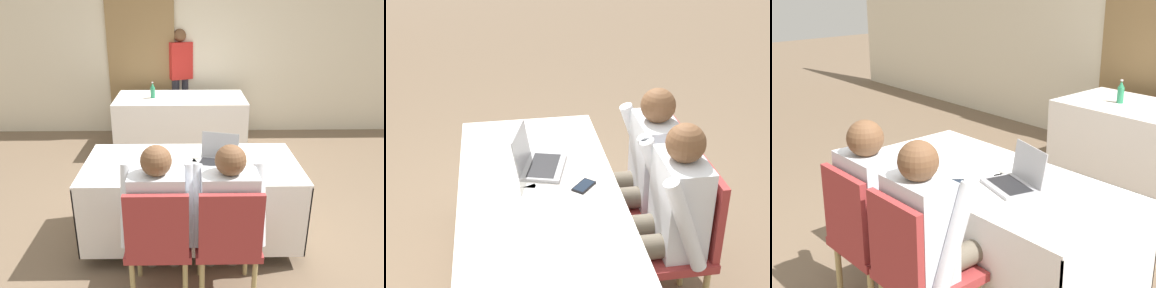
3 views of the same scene
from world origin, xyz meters
TOP-DOWN VIEW (x-y plane):
  - ground_plane at (0.00, 0.00)m, footprint 24.00×24.00m
  - wall_back at (0.00, 2.95)m, footprint 12.00×0.06m
  - curtain_panel at (-0.71, 2.89)m, footprint 1.00×0.04m
  - conference_table_near at (0.00, 0.00)m, footprint 1.77×0.86m
  - conference_table_far at (-0.12, 2.19)m, footprint 1.77×0.86m
  - laptop at (0.22, -0.01)m, footprint 0.37×0.33m
  - cell_phone at (-0.02, -0.24)m, footprint 0.15×0.15m
  - paper_beside_laptop at (0.14, 0.14)m, footprint 0.28×0.34m
  - paper_centre_table at (0.47, -0.24)m, footprint 0.25×0.32m
  - paper_left_edge at (-0.11, 0.11)m, footprint 0.31×0.36m
  - water_bottle at (-0.49, 2.16)m, footprint 0.06×0.06m
  - chair_near_left at (-0.23, -0.73)m, footprint 0.44×0.44m
  - chair_near_right at (0.23, -0.73)m, footprint 0.44×0.44m
  - person_checkered_shirt at (-0.23, -0.63)m, footprint 0.50×0.52m
  - person_white_shirt at (0.23, -0.63)m, footprint 0.50×0.52m
  - person_red_shirt at (-0.13, 2.92)m, footprint 0.39×0.32m

SIDE VIEW (x-z plane):
  - ground_plane at x=0.00m, z-range 0.00..0.00m
  - chair_near_left at x=-0.23m, z-range 0.05..0.97m
  - chair_near_right at x=0.23m, z-range 0.05..0.97m
  - conference_table_near at x=0.00m, z-range 0.20..0.94m
  - conference_table_far at x=-0.12m, z-range 0.20..0.94m
  - person_checkered_shirt at x=-0.23m, z-range 0.08..1.26m
  - person_white_shirt at x=0.23m, z-range 0.08..1.26m
  - paper_beside_laptop at x=0.14m, z-range 0.74..0.74m
  - paper_centre_table at x=0.47m, z-range 0.74..0.74m
  - paper_left_edge at x=-0.11m, z-range 0.74..0.74m
  - cell_phone at x=-0.02m, z-range 0.74..0.75m
  - laptop at x=0.22m, z-range 0.67..0.90m
  - water_bottle at x=-0.49m, z-range 0.73..0.95m
  - person_red_shirt at x=-0.13m, z-range 0.12..1.71m
  - curtain_panel at x=-0.71m, z-range 0.00..2.65m
  - wall_back at x=0.00m, z-range 0.00..2.70m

